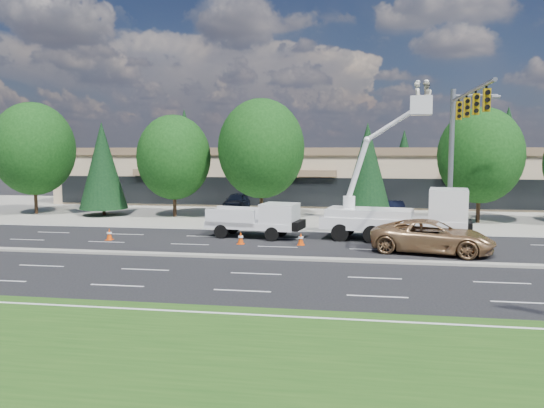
% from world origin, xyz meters
% --- Properties ---
extents(ground, '(140.00, 140.00, 0.00)m').
position_xyz_m(ground, '(0.00, 0.00, 0.00)').
color(ground, black).
rests_on(ground, ground).
extents(concrete_apron, '(140.00, 22.00, 0.01)m').
position_xyz_m(concrete_apron, '(0.00, 20.00, 0.01)').
color(concrete_apron, gray).
rests_on(concrete_apron, ground).
extents(grass_verge, '(140.00, 10.00, 0.01)m').
position_xyz_m(grass_verge, '(0.00, -13.00, 0.01)').
color(grass_verge, '#1E4814').
rests_on(grass_verge, ground).
extents(road_median, '(120.00, 0.55, 0.12)m').
position_xyz_m(road_median, '(0.00, 0.00, 0.06)').
color(road_median, gray).
rests_on(road_median, ground).
extents(strip_mall, '(50.40, 15.40, 5.50)m').
position_xyz_m(strip_mall, '(0.00, 29.97, 2.83)').
color(strip_mall, tan).
rests_on(strip_mall, ground).
extents(tree_front_a, '(6.62, 6.62, 9.18)m').
position_xyz_m(tree_front_a, '(-22.00, 15.00, 5.37)').
color(tree_front_a, '#332114').
rests_on(tree_front_a, ground).
extents(tree_front_b, '(3.82, 3.82, 7.54)m').
position_xyz_m(tree_front_b, '(-16.00, 15.00, 4.04)').
color(tree_front_b, '#332114').
rests_on(tree_front_b, ground).
extents(tree_front_c, '(5.80, 5.80, 8.04)m').
position_xyz_m(tree_front_c, '(-10.00, 15.00, 4.71)').
color(tree_front_c, '#332114').
rests_on(tree_front_c, ground).
extents(tree_front_d, '(6.64, 6.64, 9.21)m').
position_xyz_m(tree_front_d, '(-3.00, 15.00, 5.39)').
color(tree_front_d, '#332114').
rests_on(tree_front_d, ground).
extents(tree_front_e, '(3.71, 3.71, 7.31)m').
position_xyz_m(tree_front_e, '(5.00, 15.00, 3.92)').
color(tree_front_e, '#332114').
rests_on(tree_front_e, ground).
extents(tree_front_f, '(6.02, 6.02, 8.36)m').
position_xyz_m(tree_front_f, '(13.00, 15.00, 4.89)').
color(tree_front_f, '#332114').
rests_on(tree_front_f, ground).
extents(tree_back_a, '(5.37, 5.37, 10.58)m').
position_xyz_m(tree_back_a, '(-18.00, 42.00, 5.68)').
color(tree_back_a, '#332114').
rests_on(tree_back_a, ground).
extents(tree_back_b, '(4.88, 4.88, 9.61)m').
position_xyz_m(tree_back_b, '(-4.00, 42.00, 5.16)').
color(tree_back_b, '#332114').
rests_on(tree_back_b, ground).
extents(tree_back_c, '(3.93, 3.93, 7.74)m').
position_xyz_m(tree_back_c, '(10.00, 42.00, 4.15)').
color(tree_back_c, '#332114').
rests_on(tree_back_c, ground).
extents(tree_back_d, '(5.30, 5.30, 10.45)m').
position_xyz_m(tree_back_d, '(22.00, 42.00, 5.61)').
color(tree_back_d, '#332114').
rests_on(tree_back_d, ground).
extents(signal_mast, '(2.76, 10.16, 9.00)m').
position_xyz_m(signal_mast, '(10.03, 7.04, 6.06)').
color(signal_mast, gray).
rests_on(signal_mast, ground).
extents(utility_pickup, '(5.77, 2.90, 2.11)m').
position_xyz_m(utility_pickup, '(-1.59, 6.13, 0.87)').
color(utility_pickup, white).
rests_on(utility_pickup, ground).
extents(bucket_truck, '(8.48, 3.78, 9.19)m').
position_xyz_m(bucket_truck, '(6.92, 6.10, 1.90)').
color(bucket_truck, white).
rests_on(bucket_truck, ground).
extents(traffic_cone_a, '(0.40, 0.40, 0.70)m').
position_xyz_m(traffic_cone_a, '(-10.14, 3.90, 0.34)').
color(traffic_cone_a, '#DB4206').
rests_on(traffic_cone_a, ground).
extents(traffic_cone_b, '(0.40, 0.40, 0.70)m').
position_xyz_m(traffic_cone_b, '(-2.19, 3.77, 0.34)').
color(traffic_cone_b, '#DB4206').
rests_on(traffic_cone_b, ground).
extents(traffic_cone_c, '(0.40, 0.40, 0.70)m').
position_xyz_m(traffic_cone_c, '(1.20, 3.99, 0.34)').
color(traffic_cone_c, '#DB4206').
rests_on(traffic_cone_c, ground).
extents(traffic_cone_d, '(0.40, 0.40, 0.70)m').
position_xyz_m(traffic_cone_d, '(8.25, 3.83, 0.34)').
color(traffic_cone_d, '#DB4206').
rests_on(traffic_cone_d, ground).
extents(minivan, '(6.61, 4.12, 1.71)m').
position_xyz_m(minivan, '(8.11, 2.80, 0.85)').
color(minivan, '#A57B50').
rests_on(minivan, ground).
extents(parked_car_west, '(1.96, 4.43, 1.48)m').
position_xyz_m(parked_car_west, '(-6.30, 21.00, 0.74)').
color(parked_car_west, black).
rests_on(parked_car_west, ground).
extents(parked_car_east, '(2.01, 4.46, 1.42)m').
position_xyz_m(parked_car_east, '(7.04, 16.00, 0.71)').
color(parked_car_east, black).
rests_on(parked_car_east, ground).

